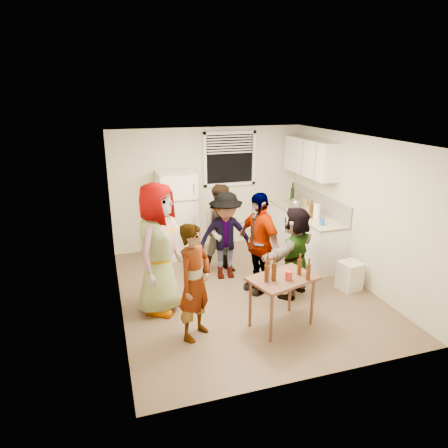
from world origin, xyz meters
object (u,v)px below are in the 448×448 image
object	(u,v)px
guest_back_left	(223,271)
guest_back_right	(226,277)
beer_bottle_table	(274,280)
guest_black	(257,290)
refrigerator	(177,215)
beer_bottle_counter	(311,218)
red_cup	(289,280)
guest_stripe	(196,335)
guest_grey	(162,308)
serving_table	(280,325)
kettle	(296,208)
guest_orange	(292,294)
wine_bottle	(292,203)
blue_cup	(322,225)
trash_bin	(350,275)

from	to	relation	value
guest_back_left	guest_back_right	distance (m)	0.23
beer_bottle_table	guest_black	world-z (taller)	beer_bottle_table
refrigerator	beer_bottle_counter	bearing A→B (deg)	-25.33
refrigerator	red_cup	bearing A→B (deg)	-73.32
beer_bottle_counter	guest_back_left	world-z (taller)	beer_bottle_counter
guest_back_right	guest_black	distance (m)	0.73
guest_stripe	guest_grey	bearing A→B (deg)	70.63
serving_table	guest_back_right	distance (m)	1.75
refrigerator	kettle	size ratio (longest dim) A/B	6.48
kettle	guest_orange	bearing A→B (deg)	-101.78
refrigerator	guest_stripe	distance (m)	3.03
serving_table	wine_bottle	bearing A→B (deg)	61.54
wine_bottle	guest_stripe	xyz separation A→B (m)	(-2.82, -2.87, -0.90)
blue_cup	beer_bottle_table	world-z (taller)	blue_cup
red_cup	kettle	bearing A→B (deg)	61.46
guest_back_left	beer_bottle_counter	bearing A→B (deg)	8.41
serving_table	guest_stripe	distance (m)	1.21
wine_bottle	guest_back_right	xyz separation A→B (m)	(-1.89, -1.26, -0.90)
beer_bottle_table	guest_orange	xyz separation A→B (m)	(0.73, 0.83, -0.75)
beer_bottle_counter	guest_grey	world-z (taller)	beer_bottle_counter
beer_bottle_table	guest_orange	distance (m)	1.34
beer_bottle_table	guest_orange	size ratio (longest dim) A/B	0.17
blue_cup	serving_table	size ratio (longest dim) A/B	0.13
guest_stripe	guest_back_left	xyz separation A→B (m)	(0.96, 1.84, 0.00)
kettle	guest_black	bearing A→B (deg)	-117.94
beer_bottle_table	red_cup	xyz separation A→B (m)	(0.20, -0.05, 0.00)
serving_table	beer_bottle_table	world-z (taller)	beer_bottle_table
beer_bottle_table	beer_bottle_counter	bearing A→B (deg)	50.00
guest_grey	guest_back_right	bearing A→B (deg)	-23.57
guest_black	red_cup	bearing A→B (deg)	-17.78
trash_bin	guest_black	world-z (taller)	trash_bin
wine_bottle	serving_table	world-z (taller)	wine_bottle
beer_bottle_counter	serving_table	distance (m)	2.56
guest_stripe	blue_cup	bearing A→B (deg)	-14.71
blue_cup	beer_bottle_table	distance (m)	2.20
guest_orange	beer_bottle_table	bearing A→B (deg)	14.09
kettle	beer_bottle_counter	xyz separation A→B (m)	(-0.05, -0.73, -0.00)
beer_bottle_table	red_cup	bearing A→B (deg)	-12.97
guest_back_left	guest_orange	distance (m)	1.44
beer_bottle_counter	serving_table	world-z (taller)	beer_bottle_counter
wine_bottle	guest_back_right	bearing A→B (deg)	-146.34
trash_bin	wine_bottle	bearing A→B (deg)	88.78
guest_grey	red_cup	bearing A→B (deg)	-87.98
beer_bottle_counter	wine_bottle	bearing A→B (deg)	82.21
kettle	guest_grey	world-z (taller)	kettle
beer_bottle_counter	guest_orange	distance (m)	1.68
beer_bottle_counter	beer_bottle_table	size ratio (longest dim) A/B	1.02
red_cup	guest_back_left	size ratio (longest dim) A/B	0.08
guest_stripe	guest_back_left	distance (m)	2.07
kettle	trash_bin	distance (m)	2.06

